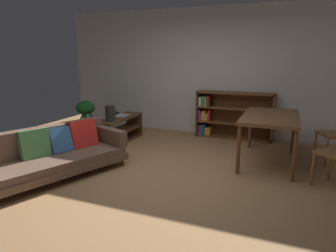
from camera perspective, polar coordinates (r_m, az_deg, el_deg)
name	(u,v)px	position (r m, az deg, el deg)	size (l,w,h in m)	color
ground_plane	(160,176)	(4.36, -1.62, -9.47)	(8.16, 8.16, 0.00)	#A87A4C
back_wall_panel	(209,72)	(6.60, 7.81, 10.15)	(6.80, 0.10, 2.70)	silver
fabric_couch	(54,153)	(4.60, -21.01, -4.83)	(1.48, 2.14, 0.72)	brown
media_console	(119,130)	(6.03, -9.38, -0.77)	(0.38, 1.32, 0.50)	#56351E
open_laptop	(119,114)	(6.18, -9.44, 2.24)	(0.44, 0.31, 0.11)	silver
desk_speaker	(110,113)	(5.66, -10.99, 2.42)	(0.18, 0.18, 0.29)	#2D2823
potted_floor_plant	(86,112)	(6.75, -15.47, 2.59)	(0.44, 0.43, 0.77)	#333338
dining_table	(270,120)	(4.98, 19.02, 1.12)	(0.84, 1.49, 0.78)	brown
bookshelf	(229,115)	(6.41, 11.65, 2.06)	(1.58, 0.33, 0.97)	brown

